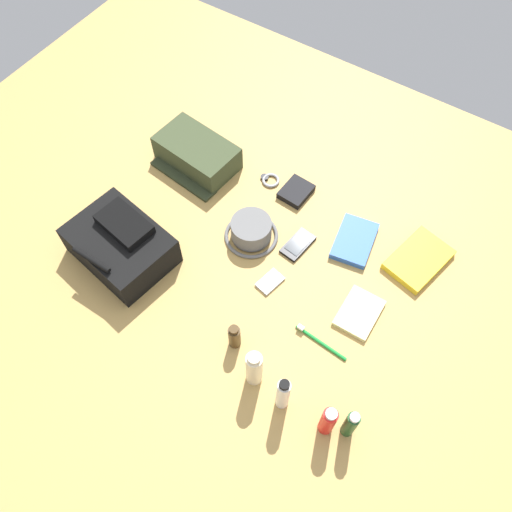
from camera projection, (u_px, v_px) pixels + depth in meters
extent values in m
cube|color=#B38D4A|center=(256.00, 264.00, 1.70)|extent=(2.64, 2.02, 0.02)
cube|color=black|center=(121.00, 246.00, 1.65)|extent=(0.34, 0.28, 0.11)
cube|color=black|center=(124.00, 224.00, 1.61)|extent=(0.18, 0.13, 0.03)
cylinder|color=black|center=(91.00, 260.00, 1.55)|extent=(0.14, 0.02, 0.02)
cube|color=#384228|center=(197.00, 153.00, 1.86)|extent=(0.30, 0.19, 0.10)
cube|color=#2C3520|center=(183.00, 177.00, 1.86)|extent=(0.27, 0.09, 0.01)
cylinder|color=slate|center=(251.00, 229.00, 1.70)|extent=(0.13, 0.13, 0.07)
torus|color=slate|center=(251.00, 235.00, 1.73)|extent=(0.18, 0.18, 0.01)
cylinder|color=#19471E|center=(350.00, 425.00, 1.36)|extent=(0.03, 0.03, 0.14)
cylinder|color=silver|center=(355.00, 417.00, 1.30)|extent=(0.03, 0.03, 0.01)
cylinder|color=red|center=(328.00, 421.00, 1.37)|extent=(0.04, 0.04, 0.14)
cylinder|color=silver|center=(331.00, 414.00, 1.30)|extent=(0.03, 0.03, 0.01)
cylinder|color=white|center=(283.00, 394.00, 1.39)|extent=(0.04, 0.04, 0.16)
cylinder|color=black|center=(284.00, 385.00, 1.32)|extent=(0.03, 0.03, 0.01)
cylinder|color=beige|center=(254.00, 369.00, 1.43)|extent=(0.05, 0.05, 0.16)
cylinder|color=beige|center=(254.00, 358.00, 1.36)|extent=(0.03, 0.03, 0.01)
cylinder|color=#473319|center=(234.00, 337.00, 1.51)|extent=(0.04, 0.04, 0.09)
cylinder|color=#473319|center=(234.00, 330.00, 1.46)|extent=(0.03, 0.03, 0.01)
cube|color=yellow|center=(419.00, 259.00, 1.68)|extent=(0.18, 0.23, 0.03)
cube|color=white|center=(418.00, 260.00, 1.68)|extent=(0.17, 0.22, 0.02)
cube|color=blue|center=(354.00, 241.00, 1.72)|extent=(0.15, 0.19, 0.02)
cube|color=white|center=(354.00, 241.00, 1.72)|extent=(0.14, 0.19, 0.02)
cube|color=black|center=(298.00, 245.00, 1.72)|extent=(0.08, 0.13, 0.01)
cube|color=black|center=(298.00, 243.00, 1.71)|extent=(0.06, 0.09, 0.00)
cube|color=#B7B7BC|center=(270.00, 282.00, 1.65)|extent=(0.07, 0.09, 0.01)
cylinder|color=silver|center=(273.00, 278.00, 1.65)|extent=(0.03, 0.03, 0.00)
torus|color=#99999E|center=(271.00, 180.00, 1.85)|extent=(0.06, 0.06, 0.01)
cylinder|color=black|center=(265.00, 177.00, 1.86)|extent=(0.03, 0.03, 0.01)
cylinder|color=#198C33|center=(321.00, 343.00, 1.54)|extent=(0.17, 0.02, 0.01)
cube|color=white|center=(301.00, 327.00, 1.56)|extent=(0.02, 0.01, 0.01)
cube|color=black|center=(296.00, 192.00, 1.82)|extent=(0.10, 0.11, 0.02)
cube|color=beige|center=(359.00, 313.00, 1.59)|extent=(0.11, 0.15, 0.02)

